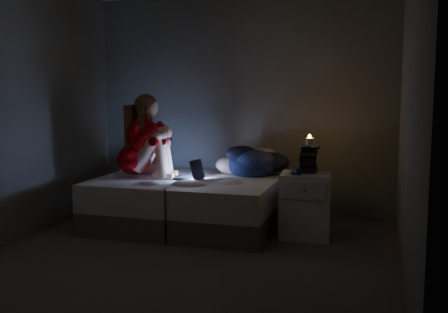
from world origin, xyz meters
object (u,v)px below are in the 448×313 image
at_px(woman, 134,136).
at_px(laptop, 186,169).
at_px(candle, 309,143).
at_px(bed, 187,202).
at_px(nightstand, 305,206).
at_px(phone, 295,173).

distance_m(woman, laptop, 0.69).
bearing_deg(candle, bed, -179.83).
xyz_separation_m(woman, nightstand, (1.89, 0.01, -0.66)).
bearing_deg(candle, phone, -134.85).
bearing_deg(laptop, candle, 13.40).
bearing_deg(nightstand, woman, 176.47).
height_order(woman, candle, woman).
xyz_separation_m(bed, nightstand, (1.30, -0.07, 0.06)).
bearing_deg(phone, woman, 174.03).
distance_m(woman, candle, 1.91).
bearing_deg(candle, nightstand, -104.22).
bearing_deg(nightstand, bed, 173.02).
bearing_deg(nightstand, laptop, 175.22).
bearing_deg(phone, nightstand, 21.12).
relative_size(bed, nightstand, 2.95).
bearing_deg(laptop, woman, -165.89).
relative_size(laptop, phone, 2.30).
relative_size(woman, nightstand, 1.40).
height_order(woman, nightstand, woman).
distance_m(laptop, candle, 1.35).
bearing_deg(bed, phone, -5.85).
bearing_deg(woman, nightstand, -7.53).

